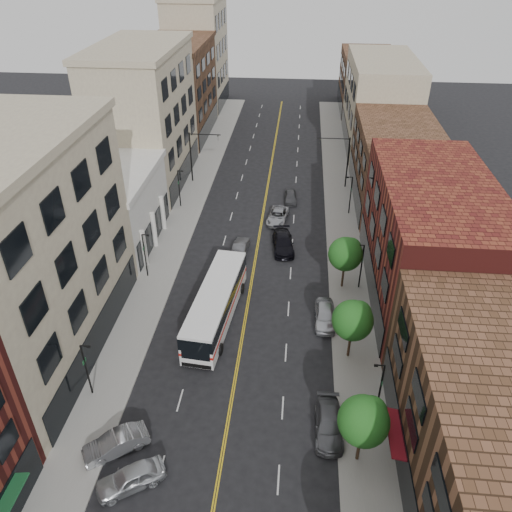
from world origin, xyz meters
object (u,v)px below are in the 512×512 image
(car_parked_mid, at_px, (329,424))
(car_lane_c, at_px, (291,197))
(car_angle_a, at_px, (130,478))
(car_angle_b, at_px, (116,443))
(car_lane_a, at_px, (283,243))
(city_bus, at_px, (216,302))
(car_lane_behind, at_px, (241,247))
(car_lane_b, at_px, (278,216))
(car_parked_far, at_px, (325,315))

(car_parked_mid, distance_m, car_lane_c, 36.94)
(car_angle_a, relative_size, car_angle_b, 1.00)
(car_angle_a, relative_size, car_lane_a, 0.81)
(city_bus, xyz_separation_m, car_angle_a, (-2.95, -17.10, -1.22))
(car_lane_behind, bearing_deg, car_angle_b, 81.92)
(car_parked_mid, bearing_deg, city_bus, 130.19)
(car_lane_a, bearing_deg, car_lane_behind, -175.07)
(car_parked_mid, xyz_separation_m, car_lane_behind, (-9.20, 23.54, -0.03))
(car_angle_b, xyz_separation_m, car_lane_behind, (5.60, 26.55, -0.06))
(car_lane_a, xyz_separation_m, car_lane_b, (-0.96, 6.57, -0.10))
(car_angle_b, xyz_separation_m, car_parked_far, (14.80, 15.16, 0.05))
(car_angle_b, distance_m, car_parked_mid, 15.10)
(car_parked_mid, height_order, car_parked_far, car_parked_far)
(car_lane_b, bearing_deg, car_lane_a, -74.21)
(city_bus, xyz_separation_m, car_parked_far, (10.05, 0.52, -1.19))
(car_angle_a, xyz_separation_m, car_parked_far, (13.00, 17.62, 0.03))
(car_angle_a, relative_size, car_lane_b, 0.89)
(car_angle_a, bearing_deg, car_lane_c, 136.04)
(city_bus, relative_size, car_angle_b, 2.98)
(city_bus, xyz_separation_m, car_lane_b, (4.65, 19.49, -1.28))
(car_angle_a, relative_size, car_parked_far, 0.97)
(car_angle_b, relative_size, car_lane_c, 1.15)
(car_parked_far, distance_m, car_lane_behind, 14.64)
(car_angle_a, bearing_deg, car_parked_far, 111.69)
(city_bus, height_order, car_lane_a, city_bus)
(city_bus, distance_m, car_lane_a, 14.14)
(car_angle_b, relative_size, car_lane_behind, 1.09)
(city_bus, relative_size, car_lane_c, 3.41)
(car_lane_a, bearing_deg, car_lane_c, 80.68)
(car_lane_c, bearing_deg, car_angle_b, -108.23)
(car_angle_b, bearing_deg, car_lane_behind, 133.85)
(car_lane_behind, bearing_deg, car_lane_c, -107.75)
(car_parked_far, bearing_deg, city_bus, -176.93)
(car_angle_a, distance_m, car_lane_b, 37.37)
(car_angle_b, height_order, car_parked_far, car_parked_far)
(car_parked_far, bearing_deg, car_parked_mid, -89.91)
(car_lane_b, relative_size, car_lane_c, 1.29)
(car_angle_b, bearing_deg, car_lane_a, 125.18)
(city_bus, distance_m, car_parked_mid, 15.43)
(car_angle_b, distance_m, car_lane_c, 41.18)
(car_parked_far, bearing_deg, car_lane_a, 109.81)
(car_parked_mid, relative_size, car_lane_c, 1.25)
(car_parked_far, xyz_separation_m, car_lane_b, (-5.41, 18.97, -0.09))
(car_angle_a, height_order, car_lane_behind, car_angle_a)
(car_lane_c, bearing_deg, car_parked_mid, -86.81)
(car_angle_a, xyz_separation_m, car_lane_behind, (3.80, 29.01, -0.09))
(car_angle_b, xyz_separation_m, car_parked_mid, (14.80, 3.00, -0.03))
(car_lane_a, bearing_deg, car_angle_b, -117.75)
(car_parked_mid, relative_size, car_lane_b, 0.97)
(city_bus, bearing_deg, car_lane_b, 82.09)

